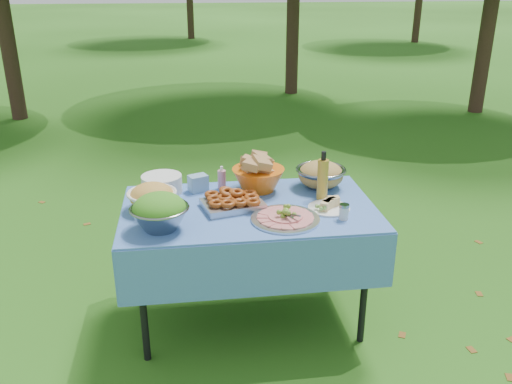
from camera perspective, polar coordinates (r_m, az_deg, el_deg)
ground at (r=3.52m, az=-0.67°, el=-13.02°), size 80.00×80.00×0.00m
picnic_table at (r=3.31m, az=-0.70°, el=-7.62°), size 1.46×0.86×0.76m
salad_bowl at (r=2.88m, az=-10.12°, el=-2.05°), size 0.35×0.35×0.20m
pasta_bowl_white at (r=3.15m, az=-10.89°, el=-0.45°), size 0.36×0.36×0.16m
plate_stack at (r=3.38m, az=-9.88°, el=0.84°), size 0.28×0.28×0.11m
wipes_box at (r=3.38m, az=-6.11°, el=0.94°), size 0.13×0.12×0.10m
sanitizer_bottle at (r=3.39m, az=-3.62°, el=1.53°), size 0.06×0.06×0.15m
bread_bowl at (r=3.35m, az=0.24°, el=1.94°), size 0.43×0.43×0.22m
pasta_bowl_steel at (r=3.44m, az=6.84°, el=1.88°), size 0.40×0.40×0.17m
fried_tray at (r=3.12m, az=-2.48°, el=-1.00°), size 0.38×0.31×0.08m
charcuterie_platter at (r=2.97m, az=3.12°, el=-2.20°), size 0.42×0.42×0.09m
oil_bottle at (r=3.23m, az=7.04°, el=1.73°), size 0.09×0.09×0.30m
cheese_plate at (r=3.13m, az=7.70°, el=-1.24°), size 0.27×0.27×0.07m
shaker at (r=3.01m, az=9.24°, el=-2.06°), size 0.07×0.07×0.09m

